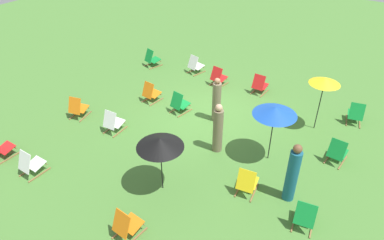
{
  "coord_description": "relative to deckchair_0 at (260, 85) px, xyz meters",
  "views": [
    {
      "loc": [
        -5.34,
        9.45,
        7.06
      ],
      "look_at": [
        0.0,
        1.2,
        0.5
      ],
      "focal_mm": 32.86,
      "sensor_mm": 36.0,
      "label": 1
    }
  ],
  "objects": [
    {
      "name": "ground_plane",
      "position": [
        0.8,
        2.61,
        -0.37
      ],
      "size": [
        40.0,
        40.0,
        0.0
      ],
      "primitive_type": "plane",
      "color": "#477A33"
    },
    {
      "name": "deckchair_0",
      "position": [
        0.0,
        0.0,
        0.0
      ],
      "size": [
        0.51,
        0.78,
        0.83
      ],
      "rotation": [
        0.0,
        0.0,
        -0.04
      ],
      "color": "olive",
      "rests_on": "ground"
    },
    {
      "name": "deckchair_4",
      "position": [
        -2.0,
        5.39,
        0.0
      ],
      "size": [
        0.58,
        0.82,
        0.83
      ],
      "rotation": [
        0.0,
        0.0,
        0.14
      ],
      "color": "olive",
      "rests_on": "ground"
    },
    {
      "name": "deckchair_7",
      "position": [
        1.75,
        0.3,
        0.0
      ],
      "size": [
        0.6,
        0.83,
        0.83
      ],
      "rotation": [
        0.0,
        0.0,
        -0.17
      ],
      "color": "olive",
      "rests_on": "ground"
    },
    {
      "name": "deckchair_10",
      "position": [
        5.02,
        8.14,
        0.0
      ],
      "size": [
        0.49,
        0.76,
        0.83
      ],
      "rotation": [
        0.0,
        0.0,
        -0.01
      ],
      "color": "olive",
      "rests_on": "ground"
    },
    {
      "name": "deckchair_13",
      "position": [
        -0.23,
        8.25,
        0.0
      ],
      "size": [
        0.54,
        0.8,
        0.83
      ],
      "rotation": [
        0.0,
        0.0,
        -0.09
      ],
      "color": "olive",
      "rests_on": "ground"
    },
    {
      "name": "person_1",
      "position": [
        -3.04,
        4.96,
        0.49
      ],
      "size": [
        0.44,
        0.44,
        1.8
      ],
      "rotation": [
        0.0,
        0.0,
        2.47
      ],
      "color": "#195972",
      "rests_on": "ground"
    },
    {
      "name": "person_2",
      "position": [
        -0.39,
        4.18,
        0.43
      ],
      "size": [
        0.44,
        0.44,
        1.69
      ],
      "rotation": [
        0.0,
        0.0,
        0.83
      ],
      "color": "#72664C",
      "rests_on": "ground"
    },
    {
      "name": "umbrella_0",
      "position": [
        -1.93,
        3.68,
        1.36
      ],
      "size": [
        1.29,
        1.29,
        1.86
      ],
      "color": "black",
      "rests_on": "ground"
    },
    {
      "name": "deckchair_8",
      "position": [
        -3.69,
        5.67,
        0.0
      ],
      "size": [
        0.59,
        0.82,
        0.83
      ],
      "rotation": [
        0.0,
        0.0,
        0.15
      ],
      "color": "olive",
      "rests_on": "ground"
    },
    {
      "name": "deckchair_9",
      "position": [
        3.19,
        -0.16,
        0.0
      ],
      "size": [
        0.65,
        0.85,
        0.83
      ],
      "rotation": [
        0.0,
        0.0,
        -0.25
      ],
      "color": "olive",
      "rests_on": "ground"
    },
    {
      "name": "deckchair_1",
      "position": [
        3.09,
        5.22,
        0.0
      ],
      "size": [
        0.51,
        0.78,
        0.83
      ],
      "rotation": [
        0.0,
        0.0,
        0.05
      ],
      "color": "olive",
      "rests_on": "ground"
    },
    {
      "name": "deckchair_6",
      "position": [
        4.81,
        5.23,
        0.0
      ],
      "size": [
        0.64,
        0.85,
        0.83
      ],
      "rotation": [
        0.0,
        0.0,
        0.23
      ],
      "color": "olive",
      "rests_on": "ground"
    },
    {
      "name": "deckchair_2",
      "position": [
        5.27,
        0.35,
        0.0
      ],
      "size": [
        0.68,
        0.87,
        0.83
      ],
      "rotation": [
        0.0,
        0.0,
        -0.31
      ],
      "color": "olive",
      "rests_on": "ground"
    },
    {
      "name": "person_0",
      "position": [
        0.5,
        2.69,
        0.42
      ],
      "size": [
        0.43,
        0.43,
        1.68
      ],
      "rotation": [
        0.0,
        0.0,
        2.24
      ],
      "color": "#72664C",
      "rests_on": "ground"
    },
    {
      "name": "umbrella_1",
      "position": [
        0.03,
        6.5,
        1.22
      ],
      "size": [
        1.25,
        1.25,
        1.73
      ],
      "color": "black",
      "rests_on": "ground"
    },
    {
      "name": "deckchair_3",
      "position": [
        3.28,
        2.91,
        0.0
      ],
      "size": [
        0.55,
        0.81,
        0.83
      ],
      "rotation": [
        0.0,
        0.0,
        -0.1
      ],
      "color": "olive",
      "rests_on": "ground"
    },
    {
      "name": "deckchair_11",
      "position": [
        -3.73,
        2.71,
        0.0
      ],
      "size": [
        0.54,
        0.8,
        0.83
      ],
      "rotation": [
        0.0,
        0.0,
        -0.09
      ],
      "color": "olive",
      "rests_on": "ground"
    },
    {
      "name": "umbrella_2",
      "position": [
        -2.65,
        1.27,
        1.47
      ],
      "size": [
        1.0,
        1.0,
        1.96
      ],
      "color": "black",
      "rests_on": "ground"
    },
    {
      "name": "deckchair_14",
      "position": [
        1.9,
        2.97,
        0.0
      ],
      "size": [
        0.6,
        0.83,
        0.83
      ],
      "rotation": [
        0.0,
        0.0,
        -0.18
      ],
      "color": "olive",
      "rests_on": "ground"
    },
    {
      "name": "deckchair_12",
      "position": [
        -3.73,
        0.18,
        0.0
      ],
      "size": [
        0.62,
        0.84,
        0.83
      ],
      "rotation": [
        0.0,
        0.0,
        0.2
      ],
      "color": "olive",
      "rests_on": "ground"
    },
    {
      "name": "deckchair_5",
      "position": [
        3.59,
        8.11,
        0.0
      ],
      "size": [
        0.49,
        0.77,
        0.83
      ],
      "rotation": [
        0.0,
        0.0,
        -0.02
      ],
      "color": "olive",
      "rests_on": "ground"
    }
  ]
}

